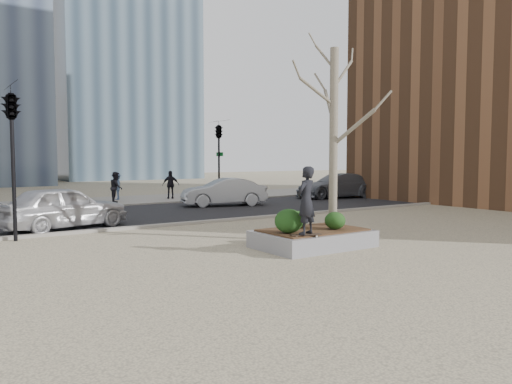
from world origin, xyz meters
TOP-DOWN VIEW (x-y plane):
  - ground at (0.00, 0.00)m, footprint 120.00×120.00m
  - street at (0.00, 10.00)m, footprint 60.00×8.00m
  - far_sidewalk at (0.00, 17.00)m, footprint 60.00×6.00m
  - planter at (1.00, 0.00)m, footprint 3.00×2.00m
  - planter_mulch at (1.00, 0.00)m, footprint 2.70×1.70m
  - sycamore_tree at (2.00, 0.30)m, footprint 2.80×2.80m
  - shrub_left at (0.02, -0.20)m, footprint 0.73×0.73m
  - shrub_middle at (0.93, 0.53)m, footprint 0.53×0.53m
  - shrub_right at (1.47, -0.36)m, footprint 0.56×0.56m
  - skateboard at (0.12, -0.76)m, footprint 0.80×0.44m
  - skateboarder at (0.12, -0.76)m, footprint 0.71×0.58m
  - police_car at (-3.78, 7.24)m, footprint 4.60×2.82m
  - car_silver at (4.78, 11.15)m, footprint 4.40×2.58m
  - car_third at (12.78, 11.57)m, footprint 5.31×3.01m
  - pedestrian_a at (0.92, 15.87)m, footprint 0.84×0.95m
  - pedestrian_b at (1.50, 17.51)m, footprint 0.98×1.16m
  - pedestrian_c at (4.36, 16.49)m, footprint 1.03×0.70m
  - traffic_light_near at (-5.50, 5.60)m, footprint 0.60×2.48m
  - traffic_light_far at (6.50, 14.60)m, footprint 0.60×2.48m

SIDE VIEW (x-z plane):
  - ground at x=0.00m, z-range 0.00..0.00m
  - street at x=0.00m, z-range 0.00..0.02m
  - far_sidewalk at x=0.00m, z-range 0.00..0.02m
  - planter at x=1.00m, z-range 0.00..0.45m
  - planter_mulch at x=1.00m, z-range 0.45..0.49m
  - skateboard at x=0.12m, z-range 0.45..0.53m
  - car_silver at x=4.78m, z-range 0.02..1.39m
  - shrub_middle at x=0.93m, z-range 0.49..0.94m
  - shrub_right at x=1.47m, z-range 0.49..0.97m
  - car_third at x=12.78m, z-range 0.02..1.47m
  - police_car at x=-3.78m, z-range 0.02..1.48m
  - shrub_left at x=0.02m, z-range 0.49..1.11m
  - pedestrian_b at x=1.50m, z-range 0.02..1.59m
  - pedestrian_c at x=4.36m, z-range 0.02..1.65m
  - pedestrian_a at x=0.92m, z-range 0.02..1.66m
  - skateboarder at x=0.12m, z-range 0.52..2.21m
  - traffic_light_near at x=-5.50m, z-range 0.00..4.50m
  - traffic_light_far at x=6.50m, z-range 0.00..4.50m
  - sycamore_tree at x=2.00m, z-range 0.49..7.09m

